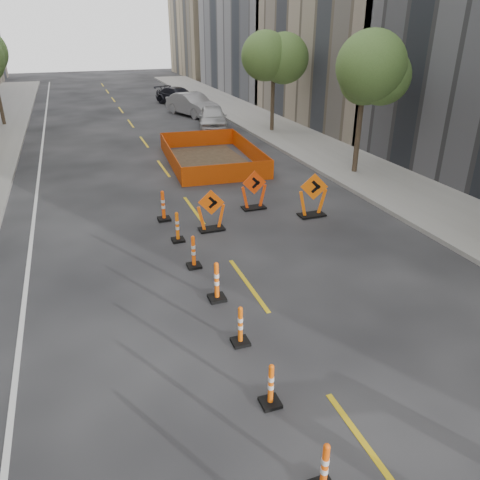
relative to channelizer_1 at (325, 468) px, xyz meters
name	(u,v)px	position (x,y,z in m)	size (l,w,h in m)	color
ground_plane	(316,378)	(1.12, 2.28, -0.50)	(140.00, 140.00, 0.00)	black
sidewalk_right	(365,171)	(10.12, 14.28, -0.42)	(4.00, 90.00, 0.15)	gray
bld_right_c	(380,15)	(18.12, 26.08, 6.50)	(12.00, 16.00, 14.00)	gray
bld_right_e	(224,10)	(18.12, 60.88, 7.50)	(12.00, 14.00, 16.00)	tan
tree_r_b	(364,74)	(9.52, 14.28, 4.03)	(2.80, 2.80, 5.95)	#382B1E
tree_r_c	(274,59)	(9.52, 24.28, 4.03)	(2.80, 2.80, 5.95)	#382B1E
channelizer_1	(325,468)	(0.00, 0.00, 0.00)	(0.39, 0.39, 1.00)	#EE510A
channelizer_2	(271,385)	(-0.05, 1.94, -0.03)	(0.37, 0.37, 0.95)	#E55609
channelizer_3	(240,325)	(0.04, 3.89, -0.01)	(0.38, 0.38, 0.98)	#DD5609
channelizer_4	(217,281)	(0.08, 5.83, 0.05)	(0.43, 0.43, 1.10)	#F65A0A
channelizer_5	(193,252)	(-0.03, 7.77, 0.01)	(0.40, 0.40, 1.02)	#FF570A
channelizer_6	(177,227)	(-0.08, 9.72, 0.02)	(0.41, 0.41, 1.03)	orange
channelizer_7	(163,206)	(-0.16, 11.66, 0.07)	(0.45, 0.45, 1.14)	#F24C0A
chevron_sign_left	(211,210)	(1.23, 10.21, 0.24)	(0.99, 0.59, 1.48)	#FF5C0A
chevron_sign_center	(254,190)	(3.36, 11.64, 0.26)	(1.02, 0.61, 1.52)	#E53E09
chevron_sign_right	(313,195)	(5.13, 10.20, 0.33)	(1.11, 0.67, 1.66)	#ED610A
safety_fence	(211,154)	(3.68, 18.57, -0.05)	(4.23, 7.19, 0.90)	#E33D0B
parked_car_near	(213,118)	(6.12, 26.43, 0.27)	(1.83, 4.54, 1.55)	#B2B2B4
parked_car_mid	(192,104)	(6.10, 31.85, 0.34)	(1.78, 5.10, 1.68)	gray
parked_car_far	(178,96)	(6.27, 37.46, 0.22)	(2.00, 4.92, 1.43)	black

